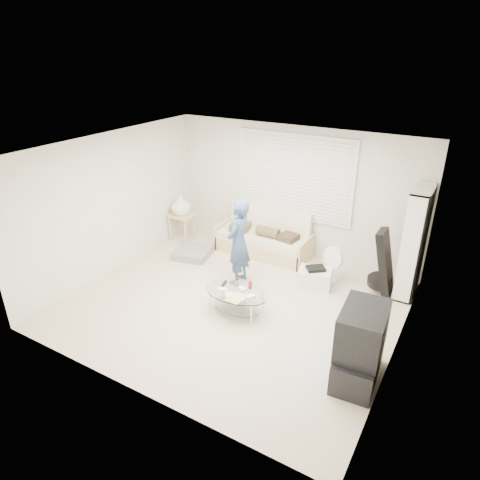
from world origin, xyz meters
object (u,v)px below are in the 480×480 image
Objects in this scene: bookshelf at (414,243)px; tv_unit at (360,346)px; futon_sofa at (264,239)px; coffee_table at (237,296)px.

bookshelf is 1.81× the size of tv_unit.
futon_sofa is 2.82m from bookshelf.
futon_sofa is 1.84× the size of tv_unit.
tv_unit is at bearing -12.69° from coffee_table.
bookshelf is 1.75× the size of coffee_table.
futon_sofa reaches higher than coffee_table.
coffee_table is at bearing 167.31° from tv_unit.
bookshelf reaches higher than futon_sofa.
tv_unit reaches higher than coffee_table.
futon_sofa is at bearing 106.14° from coffee_table.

